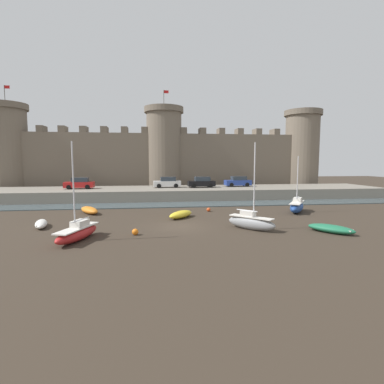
% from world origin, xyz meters
% --- Properties ---
extents(ground_plane, '(160.00, 160.00, 0.00)m').
position_xyz_m(ground_plane, '(0.00, 0.00, 0.00)').
color(ground_plane, '#382D23').
extents(water_channel, '(80.00, 4.50, 0.10)m').
position_xyz_m(water_channel, '(0.00, 12.56, 0.05)').
color(water_channel, '#47565B').
rests_on(water_channel, ground).
extents(quay_road, '(64.97, 10.00, 1.55)m').
position_xyz_m(quay_road, '(0.00, 19.81, 0.78)').
color(quay_road, gray).
rests_on(quay_road, ground).
extents(castle, '(59.98, 7.01, 18.16)m').
position_xyz_m(castle, '(-0.00, 30.06, 6.61)').
color(castle, '#706354').
rests_on(castle, ground).
extents(rowboat_foreground_left, '(3.17, 3.56, 0.63)m').
position_xyz_m(rowboat_foreground_left, '(11.43, -3.80, 0.33)').
color(rowboat_foreground_left, '#1E6B47').
rests_on(rowboat_foreground_left, ground).
extents(rowboat_midflat_left, '(1.66, 3.15, 0.61)m').
position_xyz_m(rowboat_midflat_left, '(-11.48, 1.16, 0.32)').
color(rowboat_midflat_left, silver).
rests_on(rowboat_midflat_left, ground).
extents(rowboat_foreground_right, '(3.06, 3.29, 0.71)m').
position_xyz_m(rowboat_foreground_right, '(0.50, 3.78, 0.37)').
color(rowboat_foreground_right, yellow).
rests_on(rowboat_foreground_right, ground).
extents(sailboat_midflat_right, '(2.67, 4.80, 6.84)m').
position_xyz_m(sailboat_midflat_right, '(-7.43, -3.55, 0.57)').
color(sailboat_midflat_right, red).
rests_on(sailboat_midflat_right, ground).
extents(rowboat_midflat_centre, '(2.86, 3.68, 0.72)m').
position_xyz_m(rowboat_midflat_centre, '(-8.87, 7.55, 0.38)').
color(rowboat_midflat_centre, orange).
rests_on(rowboat_midflat_centre, ground).
extents(sailboat_near_channel_left, '(3.57, 4.38, 6.07)m').
position_xyz_m(sailboat_near_channel_left, '(13.27, 5.41, 0.66)').
color(sailboat_near_channel_left, '#234793').
rests_on(sailboat_near_channel_left, ground).
extents(sailboat_near_channel_right, '(3.51, 3.74, 6.97)m').
position_xyz_m(sailboat_near_channel_right, '(5.64, -1.94, 0.65)').
color(sailboat_near_channel_right, gray).
rests_on(sailboat_near_channel_right, ground).
extents(mooring_buoy_off_centre, '(0.43, 0.43, 0.43)m').
position_xyz_m(mooring_buoy_off_centre, '(3.89, 7.16, 0.22)').
color(mooring_buoy_off_centre, '#E04C1E').
rests_on(mooring_buoy_off_centre, ground).
extents(mooring_buoy_mid_mud, '(0.48, 0.48, 0.48)m').
position_xyz_m(mooring_buoy_mid_mud, '(-3.53, -2.56, 0.24)').
color(mooring_buoy_mid_mud, orange).
rests_on(mooring_buoy_mid_mud, ground).
extents(car_quay_centre_east, '(4.15, 1.98, 1.62)m').
position_xyz_m(car_quay_centre_east, '(-12.68, 20.04, 2.33)').
color(car_quay_centre_east, red).
rests_on(car_quay_centre_east, quay_road).
extents(car_quay_centre_west, '(4.15, 1.98, 1.62)m').
position_xyz_m(car_quay_centre_west, '(5.22, 20.04, 2.33)').
color(car_quay_centre_west, black).
rests_on(car_quay_centre_west, quay_road).
extents(car_quay_west, '(4.15, 1.98, 1.62)m').
position_xyz_m(car_quay_west, '(0.03, 20.60, 2.33)').
color(car_quay_west, silver).
rests_on(car_quay_west, quay_road).
extents(car_quay_east, '(4.15, 1.98, 1.62)m').
position_xyz_m(car_quay_east, '(11.25, 21.09, 2.33)').
color(car_quay_east, '#263F99').
rests_on(car_quay_east, quay_road).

